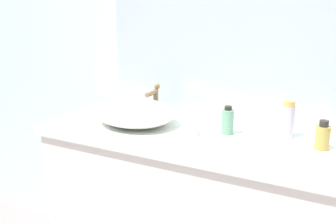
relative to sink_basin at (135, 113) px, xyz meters
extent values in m
cube|color=silver|center=(0.44, 0.34, 0.40)|extent=(6.00, 0.06, 2.60)
cube|color=white|center=(0.33, 0.03, -0.50)|extent=(1.41, 0.50, 0.80)
cube|color=silver|center=(0.33, 0.03, -0.08)|extent=(1.45, 0.54, 0.04)
ellipsoid|color=silver|center=(0.00, 0.00, 0.00)|extent=(0.38, 0.33, 0.11)
cylinder|color=brown|center=(0.00, 0.19, 0.01)|extent=(0.03, 0.03, 0.13)
cylinder|color=brown|center=(0.00, 0.15, 0.06)|extent=(0.02, 0.09, 0.02)
sphere|color=brown|center=(0.00, 0.21, 0.08)|extent=(0.03, 0.03, 0.03)
cylinder|color=#70A584|center=(0.42, 0.07, 0.00)|extent=(0.05, 0.05, 0.11)
cylinder|color=#2A231E|center=(0.42, 0.07, 0.06)|extent=(0.03, 0.03, 0.02)
cylinder|color=#B59344|center=(0.81, 0.07, -0.01)|extent=(0.06, 0.06, 0.09)
cylinder|color=#2A2722|center=(0.81, 0.07, 0.05)|extent=(0.03, 0.03, 0.02)
cylinder|color=silver|center=(0.66, 0.14, 0.01)|extent=(0.05, 0.05, 0.14)
cylinder|color=#DAA755|center=(0.66, 0.14, 0.09)|extent=(0.05, 0.05, 0.02)
cylinder|color=silver|center=(0.29, -0.01, -0.04)|extent=(0.05, 0.05, 0.03)
camera|label=1|loc=(0.98, -1.53, 0.53)|focal=44.09mm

